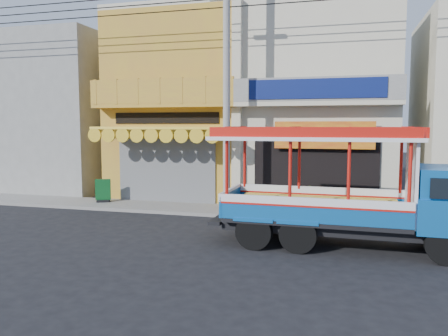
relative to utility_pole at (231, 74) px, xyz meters
name	(u,v)px	position (x,y,z in m)	size (l,w,h in m)	color
ground	(231,241)	(0.85, -3.30, -5.03)	(90.00, 90.00, 0.00)	black
sidewalk	(258,212)	(0.85, 0.70, -4.97)	(30.00, 2.00, 0.12)	slate
shophouse_left	(190,107)	(-3.15, 4.66, -0.92)	(6.00, 7.50, 8.24)	gold
shophouse_right	(320,106)	(2.85, 4.66, -0.93)	(6.00, 6.75, 8.24)	beige
party_pilaster	(237,106)	(-0.15, 1.55, -1.03)	(0.35, 0.30, 8.00)	beige
filler_building_left	(62,115)	(-10.15, 4.70, -1.23)	(6.00, 6.00, 7.60)	gray
utility_pole	(231,74)	(0.00, 0.00, 0.00)	(28.00, 0.26, 9.00)	gray
songthaew_truck	(365,191)	(4.40, -3.06, -3.49)	(6.92, 2.45, 3.21)	black
green_sign	(103,192)	(-5.60, 0.84, -4.52)	(0.59, 0.47, 0.95)	black
potted_plant_a	(299,198)	(2.33, 0.97, -4.41)	(0.91, 0.79, 1.01)	#2C5718
potted_plant_b	(326,202)	(3.31, 0.50, -4.45)	(0.51, 0.41, 0.92)	#2C5718
potted_plant_c	(415,200)	(6.32, 1.40, -4.38)	(0.60, 0.60, 1.07)	#2C5718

